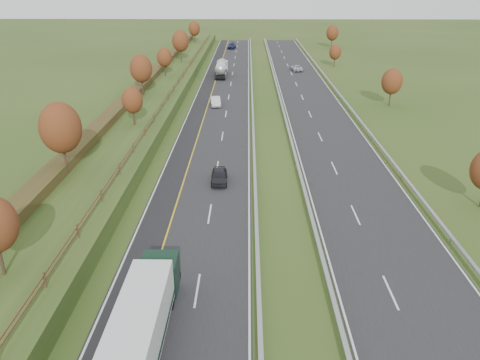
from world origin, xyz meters
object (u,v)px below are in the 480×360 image
(car_dark_near, at_px, (219,176))
(car_oncoming, at_px, (297,68))
(car_silver_mid, at_px, (215,101))
(box_lorry, at_px, (137,340))
(road_tanker, at_px, (221,68))
(car_small_far, at_px, (232,46))

(car_dark_near, xyz_separation_m, car_oncoming, (15.01, 68.09, -0.05))
(car_silver_mid, relative_size, car_oncoming, 0.95)
(car_dark_near, bearing_deg, box_lorry, -98.22)
(road_tanker, height_order, car_dark_near, road_tanker)
(car_small_far, bearing_deg, car_oncoming, -60.46)
(box_lorry, xyz_separation_m, car_oncoming, (18.03, 95.32, -1.60))
(car_silver_mid, bearing_deg, car_dark_near, -93.07)
(road_tanker, distance_m, car_silver_mid, 27.52)
(car_dark_near, relative_size, car_oncoming, 0.88)
(road_tanker, distance_m, car_small_far, 45.62)
(box_lorry, xyz_separation_m, car_silver_mid, (0.42, 61.21, -1.51))
(road_tanker, bearing_deg, box_lorry, -90.03)
(car_small_far, relative_size, car_oncoming, 1.14)
(box_lorry, height_order, car_silver_mid, box_lorry)
(road_tanker, xyz_separation_m, car_oncoming, (17.99, 6.61, -1.13))
(road_tanker, distance_m, car_oncoming, 19.20)
(box_lorry, height_order, car_oncoming, box_lorry)
(car_dark_near, xyz_separation_m, car_small_far, (-2.06, 107.07, 0.08))
(road_tanker, relative_size, car_dark_near, 2.57)
(box_lorry, relative_size, car_dark_near, 3.72)
(car_dark_near, bearing_deg, road_tanker, 90.88)
(box_lorry, xyz_separation_m, road_tanker, (0.04, 88.71, -0.47))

